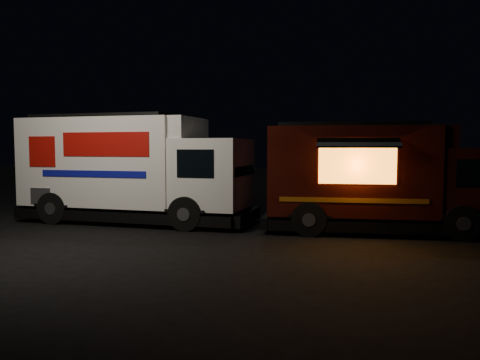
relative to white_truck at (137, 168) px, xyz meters
name	(u,v)px	position (x,y,z in m)	size (l,w,h in m)	color
ground	(184,230)	(2.01, -1.14, -1.71)	(80.00, 80.00, 0.00)	black
white_truck	(137,168)	(0.00, 0.00, 0.00)	(7.57, 2.58, 3.43)	white
red_truck	(381,178)	(7.52, -0.05, -0.18)	(6.61, 2.43, 3.08)	#340E09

